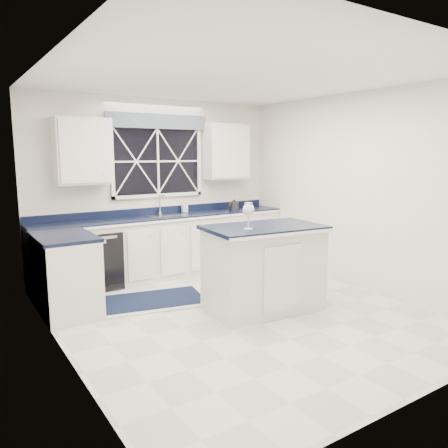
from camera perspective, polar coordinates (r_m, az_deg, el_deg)
ground at (r=5.28m, az=2.10°, el=-11.54°), size 4.50×4.50×0.00m
back_wall at (r=6.92m, az=-8.71°, el=4.78°), size 4.00×0.10×2.70m
base_cabinets at (r=6.50m, az=-9.46°, el=-3.55°), size 3.99×1.60×0.90m
countertop at (r=6.70m, az=-7.55°, el=0.96°), size 3.98×0.64×0.04m
dishwasher at (r=6.40m, az=-16.38°, el=-4.37°), size 0.60×0.58×0.82m
window at (r=6.86m, az=-8.64°, el=8.76°), size 1.65×0.09×1.26m
upper_cabinets at (r=6.74m, az=-8.21°, el=9.36°), size 3.10×0.34×0.90m
faucet at (r=6.85m, az=-8.29°, el=2.63°), size 0.05×0.20×0.30m
island at (r=5.27m, az=5.17°, el=-5.72°), size 1.45×0.96×1.03m
rug at (r=5.76m, az=-9.42°, el=-9.78°), size 1.62×1.18×0.02m
kettle at (r=7.32m, az=1.33°, el=2.53°), size 0.24×0.18×0.17m
wine_glass at (r=4.88m, az=3.22°, el=1.72°), size 0.13×0.13×0.30m
soap_bottle at (r=7.04m, az=-5.15°, el=2.25°), size 0.09×0.09×0.17m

